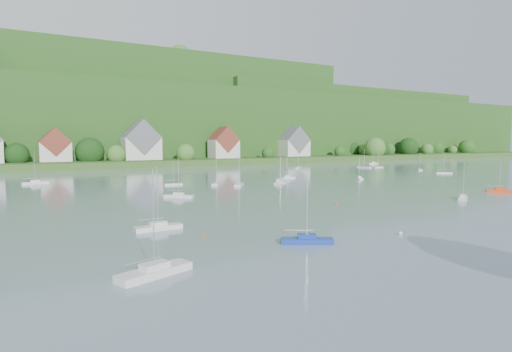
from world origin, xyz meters
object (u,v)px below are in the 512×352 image
Objects in this scene: near_sailboat_0 at (155,271)px; near_sailboat_6 at (158,227)px; near_sailboat_5 at (499,190)px; near_sailboat_1 at (307,240)px; near_sailboat_3 at (463,197)px.

near_sailboat_6 is at bearing 53.03° from near_sailboat_0.
near_sailboat_6 is at bearing -130.67° from near_sailboat_5.
near_sailboat_5 is 0.88× the size of near_sailboat_6.
near_sailboat_5 is (65.26, 16.44, -0.02)m from near_sailboat_1.
near_sailboat_3 is at bearing -121.42° from near_sailboat_5.
near_sailboat_1 is (18.01, 2.84, -0.04)m from near_sailboat_0.
near_sailboat_5 is (17.72, 3.19, 0.00)m from near_sailboat_3.
near_sailboat_0 is 67.50m from near_sailboat_3.
near_sailboat_5 is (83.28, 19.28, -0.05)m from near_sailboat_0.
near_sailboat_1 is 0.95× the size of near_sailboat_6.
near_sailboat_1 is 1.07× the size of near_sailboat_5.
near_sailboat_0 is at bearing 162.15° from near_sailboat_3.
near_sailboat_5 is at bearing -0.82° from near_sailboat_6.
near_sailboat_0 is 1.25× the size of near_sailboat_5.
near_sailboat_6 is at bearing 146.55° from near_sailboat_3.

